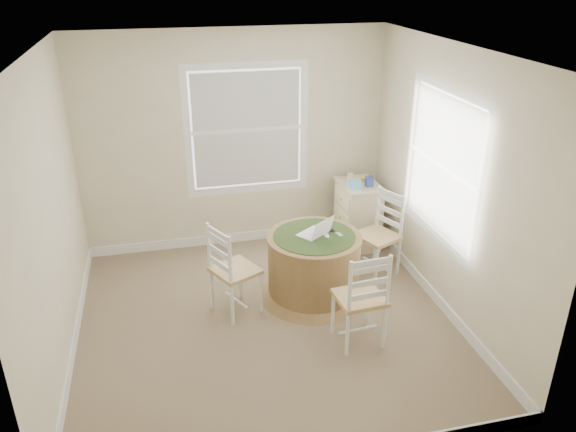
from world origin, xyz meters
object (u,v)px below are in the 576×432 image
object	(u,v)px
corner_chest	(357,214)
chair_near	(360,297)
round_table	(314,263)
laptop	(315,232)
chair_left	(235,270)
chair_right	(377,236)

from	to	relation	value
corner_chest	chair_near	bearing A→B (deg)	-110.91
round_table	chair_near	world-z (taller)	chair_near
laptop	corner_chest	world-z (taller)	laptop
chair_near	corner_chest	xyz separation A→B (m)	(0.65, 1.86, -0.07)
chair_left	laptop	distance (m)	0.90
round_table	chair_right	distance (m)	0.85
round_table	laptop	distance (m)	0.34
laptop	chair_near	bearing A→B (deg)	64.89
laptop	corner_chest	xyz separation A→B (m)	(0.82, 0.97, -0.32)
chair_left	chair_right	bearing A→B (deg)	-103.34
chair_near	chair_right	bearing A→B (deg)	-122.77
round_table	laptop	bearing A→B (deg)	43.92
round_table	chair_left	distance (m)	0.85
chair_left	chair_right	world-z (taller)	same
corner_chest	round_table	bearing A→B (deg)	-131.71
chair_left	corner_chest	bearing A→B (deg)	-82.78
chair_left	laptop	size ratio (longest dim) A/B	2.37
round_table	chair_left	xyz separation A→B (m)	(-0.84, -0.12, 0.09)
round_table	corner_chest	bearing A→B (deg)	37.27
round_table	chair_left	world-z (taller)	chair_left
laptop	corner_chest	distance (m)	1.31
chair_near	laptop	xyz separation A→B (m)	(-0.17, 0.89, 0.25)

